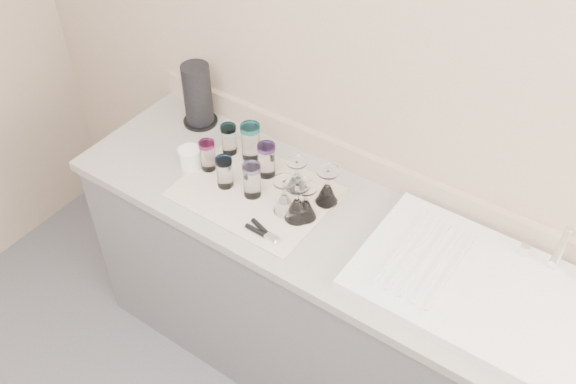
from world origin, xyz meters
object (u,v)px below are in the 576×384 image
Objects in this scene: goblet_front_left at (285,201)px; can_opener at (264,233)px; tumbler_magenta at (208,155)px; tumbler_blue at (225,172)px; goblet_back_right at (327,191)px; goblet_extra at (297,206)px; tumbler_cyan at (251,142)px; white_mug at (190,158)px; tumbler_teal at (229,139)px; tumbler_lavender at (252,180)px; goblet_front_right at (305,207)px; paper_towel_roll at (198,96)px; sink_unit at (487,291)px; goblet_back_left at (297,180)px; tumbler_purple at (267,160)px.

can_opener is (0.01, -0.14, -0.04)m from goblet_front_left.
tumbler_magenta is 0.99× the size of tumbler_blue.
goblet_back_right is 0.14m from goblet_extra.
tumbler_cyan is 1.06× the size of goblet_front_left.
goblet_extra reaches higher than tumbler_cyan.
tumbler_cyan is at bearing 173.43° from goblet_back_right.
tumbler_cyan reaches higher than goblet_back_right.
white_mug reaches higher than can_opener.
tumbler_magenta is (-0.00, -0.12, -0.00)m from tumbler_teal.
goblet_front_right is at bearing 3.35° from tumbler_lavender.
goblet_extra is at bearing -0.13° from white_mug.
tumbler_teal is 0.09m from tumbler_cyan.
tumbler_teal reaches higher than white_mug.
paper_towel_roll is at bearing 158.43° from tumbler_teal.
sink_unit is 6.62× the size of white_mug.
goblet_front_right is (0.22, 0.01, -0.02)m from tumbler_lavender.
tumbler_teal is 0.45m from goblet_extra.
tumbler_magenta is 0.93× the size of goblet_back_left.
goblet_back_left reaches higher than can_opener.
tumbler_purple is at bearing -15.06° from paper_towel_roll.
sink_unit is 6.23× the size of goblet_back_left.
goblet_back_left is 0.13m from goblet_back_right.
tumbler_teal reaches higher than tumbler_magenta.
goblet_back_right is at bearing 173.90° from sink_unit.
goblet_front_left is at bearing 0.33° from white_mug.
tumbler_magenta reaches higher than can_opener.
tumbler_purple is 0.16m from tumbler_blue.
tumbler_lavender is at bearing -134.63° from goblet_back_left.
goblet_front_right reaches higher than tumbler_purple.
tumbler_cyan is 1.24× the size of tumbler_magenta.
tumbler_purple is at bearing -179.46° from goblet_back_right.
tumbler_teal is 0.17m from white_mug.
goblet_extra is (0.42, -0.15, -0.01)m from tumbler_teal.
tumbler_lavender is (0.11, 0.02, 0.01)m from tumbler_blue.
tumbler_cyan is at bearing 152.53° from goblet_extra.
sink_unit reaches higher than goblet_extra.
tumbler_lavender is 0.15m from goblet_front_left.
goblet_front_left is (0.37, -0.15, -0.01)m from tumbler_teal.
tumbler_purple is at bearing 124.02° from can_opener.
goblet_back_left is at bearing -4.80° from tumbler_teal.
tumbler_blue is 0.38m from goblet_back_right.
goblet_back_right is (0.37, -0.04, -0.03)m from tumbler_cyan.
tumbler_cyan is 1.04× the size of goblet_back_right.
tumbler_blue is 0.26m from goblet_front_left.
tumbler_magenta is 0.48m from goblet_back_right.
tumbler_cyan is 0.37m from goblet_extra.
tumbler_blue is 0.27m from goblet_back_left.
tumbler_cyan is 0.33m from goblet_front_left.
white_mug is (-0.52, -0.02, -0.01)m from goblet_front_right.
goblet_back_right reaches higher than tumbler_blue.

